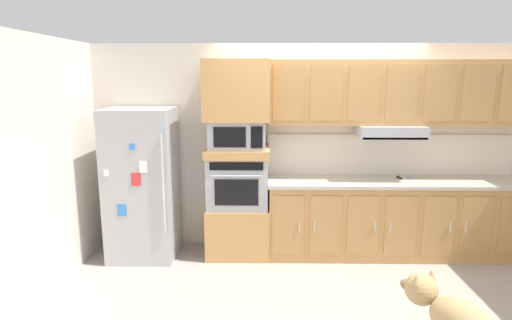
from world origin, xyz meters
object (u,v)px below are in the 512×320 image
Objects in this scene: refrigerator at (143,184)px; microwave at (238,134)px; built_in_oven at (238,181)px; dog at (451,316)px; screwdriver at (400,178)px.

refrigerator is 2.73× the size of microwave.
built_in_oven is 2.69m from dog.
built_in_oven is 1.93m from screwdriver.
refrigerator is at bearing -177.53° from screwdriver.
refrigerator reaches higher than built_in_oven.
built_in_oven is 0.56m from microwave.
built_in_oven is at bearing 179.23° from microwave.
refrigerator is 2.51× the size of built_in_oven.
refrigerator is 12.19× the size of screwdriver.
screwdriver is (3.04, 0.13, 0.05)m from refrigerator.
microwave is at bearing 3.47° from refrigerator.
refrigerator reaches higher than screwdriver.
refrigerator is 3.44m from dog.
refrigerator is 2.05× the size of dog.
screwdriver reaches higher than dog.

